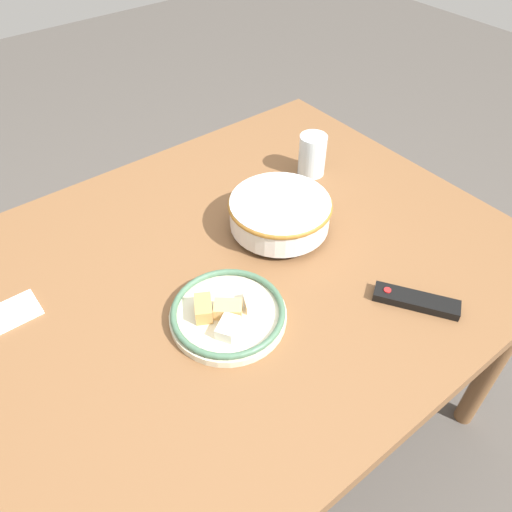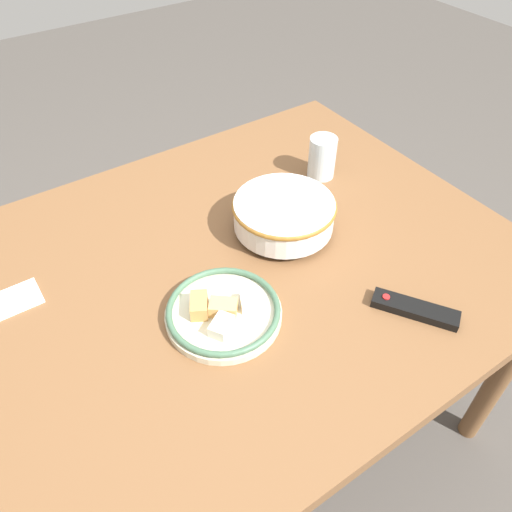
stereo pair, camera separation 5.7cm
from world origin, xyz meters
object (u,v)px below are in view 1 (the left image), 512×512
(food_plate, at_px, (228,314))
(drinking_glass, at_px, (312,155))
(noodle_bowl, at_px, (280,213))
(tv_remote, at_px, (416,301))

(food_plate, height_order, drinking_glass, drinking_glass)
(noodle_bowl, relative_size, tv_remote, 1.44)
(noodle_bowl, distance_m, food_plate, 0.32)
(food_plate, height_order, tv_remote, food_plate)
(food_plate, distance_m, tv_remote, 0.42)
(tv_remote, distance_m, drinking_glass, 0.54)
(food_plate, xyz_separation_m, tv_remote, (-0.35, 0.22, -0.01))
(food_plate, bearing_deg, drinking_glass, -149.90)
(food_plate, distance_m, drinking_glass, 0.59)
(noodle_bowl, bearing_deg, food_plate, 29.95)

